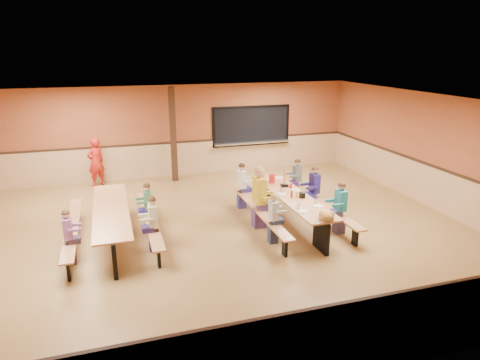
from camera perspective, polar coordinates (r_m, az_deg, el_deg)
name	(u,v)px	position (r m, az deg, el deg)	size (l,w,h in m)	color
ground	(214,233)	(10.05, -3.49, -7.03)	(12.00, 12.00, 0.00)	olive
room_envelope	(213,205)	(9.79, -3.56, -3.34)	(12.04, 10.04, 3.02)	#974D2B
kitchen_pass_through	(251,128)	(14.90, 1.54, 7.00)	(2.78, 0.28, 1.38)	black
structural_post	(173,135)	(13.71, -8.90, 5.96)	(0.18, 0.18, 3.00)	black
cafeteria_table_main	(292,203)	(10.44, 6.89, -3.06)	(1.91, 3.70, 0.74)	#BD7A4B
cafeteria_table_second	(112,218)	(9.89, -16.75, -4.86)	(1.91, 3.70, 0.74)	#BD7A4B
seated_child_white_left	(273,219)	(9.36, 4.47, -5.18)	(0.33, 0.27, 1.12)	silver
seated_adult_yellow	(259,198)	(10.10, 2.57, -2.38)	(0.50, 0.41, 1.47)	gold
seated_child_grey_left	(242,186)	(11.36, 0.24, -0.80)	(0.37, 0.31, 1.22)	white
seated_child_teal_right	(340,208)	(10.06, 13.21, -3.65)	(0.38, 0.31, 1.23)	teal
seated_child_navy_right	(314,190)	(11.12, 9.87, -1.35)	(0.39, 0.32, 1.26)	#1F1751
seated_child_char_right	(297,180)	(12.04, 7.59, 0.00)	(0.35, 0.29, 1.18)	#51595C
seated_child_purple_sec	(69,237)	(9.09, -21.87, -7.13)	(0.33, 0.27, 1.13)	#855287
seated_child_green_sec	(148,208)	(10.16, -12.16, -3.62)	(0.34, 0.28, 1.15)	#39724B
seated_child_tan_sec	(153,224)	(9.16, -11.50, -5.77)	(0.36, 0.30, 1.19)	beige
standing_woman	(96,162)	(13.88, -18.66, 2.26)	(0.55, 0.36, 1.52)	red
punch_pitcher	(272,179)	(11.20, 4.28, 0.17)	(0.16, 0.16, 0.22)	red
chip_bowl	(327,216)	(8.98, 11.47, -4.74)	(0.32, 0.32, 0.15)	orange
napkin_dispenser	(302,195)	(10.17, 8.28, -2.00)	(0.10, 0.14, 0.13)	black
condiment_mustard	(297,195)	(10.12, 7.58, -1.94)	(0.06, 0.06, 0.17)	yellow
condiment_ketchup	(292,194)	(10.14, 6.89, -1.89)	(0.06, 0.06, 0.17)	#B2140F
table_paddle	(285,181)	(10.92, 5.96, -0.17)	(0.16, 0.16, 0.56)	black
place_settings	(292,192)	(10.35, 6.94, -1.66)	(0.65, 3.30, 0.11)	beige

